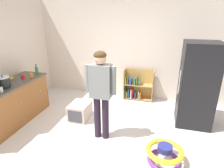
{
  "coord_description": "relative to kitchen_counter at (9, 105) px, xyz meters",
  "views": [
    {
      "loc": [
        0.86,
        -2.82,
        2.3
      ],
      "look_at": [
        -0.07,
        0.63,
        0.96
      ],
      "focal_mm": 30.56,
      "sensor_mm": 36.0,
      "label": 1
    }
  ],
  "objects": [
    {
      "name": "back_wall",
      "position": [
        2.2,
        2.22,
        0.9
      ],
      "size": [
        5.2,
        0.06,
        2.7
      ],
      "primitive_type": "cube",
      "color": "silver",
      "rests_on": "ground"
    },
    {
      "name": "pet_carrier",
      "position": [
        1.34,
        0.62,
        -0.27
      ],
      "size": [
        0.42,
        0.55,
        0.36
      ],
      "color": "beige",
      "rests_on": "ground"
    },
    {
      "name": "orange_cup",
      "position": [
        0.17,
        0.62,
        0.5
      ],
      "size": [
        0.08,
        0.08,
        0.09
      ],
      "primitive_type": "cylinder",
      "color": "orange",
      "rests_on": "kitchen_counter"
    },
    {
      "name": "kitchen_counter",
      "position": [
        0.0,
        0.0,
        0.0
      ],
      "size": [
        0.65,
        2.0,
        0.9
      ],
      "color": "brown",
      "rests_on": "ground"
    },
    {
      "name": "refrigerator",
      "position": [
        3.81,
        1.09,
        0.44
      ],
      "size": [
        0.73,
        0.68,
        1.78
      ],
      "color": "black",
      "rests_on": "ground"
    },
    {
      "name": "white_cup",
      "position": [
        0.19,
        -0.3,
        0.5
      ],
      "size": [
        0.08,
        0.08,
        0.09
      ],
      "primitive_type": "cylinder",
      "color": "white",
      "rests_on": "kitchen_counter"
    },
    {
      "name": "standing_person",
      "position": [
        2.04,
        0.07,
        0.58
      ],
      "size": [
        0.57,
        0.22,
        1.7
      ],
      "color": "#281C2B",
      "rests_on": "ground"
    },
    {
      "name": "bookshelf",
      "position": [
        2.44,
        2.03,
        -0.09
      ],
      "size": [
        0.8,
        0.28,
        0.85
      ],
      "color": "tan",
      "rests_on": "ground"
    },
    {
      "name": "banana_bunch",
      "position": [
        -0.16,
        0.37,
        0.48
      ],
      "size": [
        0.15,
        0.16,
        0.04
      ],
      "color": "yellow",
      "rests_on": "kitchen_counter"
    },
    {
      "name": "green_glass_bottle",
      "position": [
        0.17,
        0.84,
        0.55
      ],
      "size": [
        0.07,
        0.07,
        0.25
      ],
      "color": "#33753D",
      "rests_on": "kitchen_counter"
    },
    {
      "name": "baby_walker",
      "position": [
        3.24,
        -0.32,
        -0.29
      ],
      "size": [
        0.6,
        0.6,
        0.32
      ],
      "color": "purple",
      "rests_on": "ground"
    },
    {
      "name": "left_side_wall",
      "position": [
        -0.43,
        0.69,
        0.9
      ],
      "size": [
        0.06,
        2.99,
        2.7
      ],
      "primitive_type": "cube",
      "color": "silver",
      "rests_on": "ground"
    },
    {
      "name": "ground_plane",
      "position": [
        2.2,
        -0.11,
        -0.45
      ],
      "size": [
        12.0,
        12.0,
        0.0
      ],
      "primitive_type": "plane",
      "color": "silver",
      "rests_on": "ground"
    },
    {
      "name": "red_cup",
      "position": [
        0.06,
        0.48,
        0.5
      ],
      "size": [
        0.08,
        0.08,
        0.09
      ],
      "primitive_type": "cylinder",
      "color": "red",
      "rests_on": "kitchen_counter"
    },
    {
      "name": "crock_pot",
      "position": [
        0.06,
        -0.09,
        0.56
      ],
      "size": [
        0.26,
        0.26,
        0.25
      ],
      "color": "black",
      "rests_on": "kitchen_counter"
    }
  ]
}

